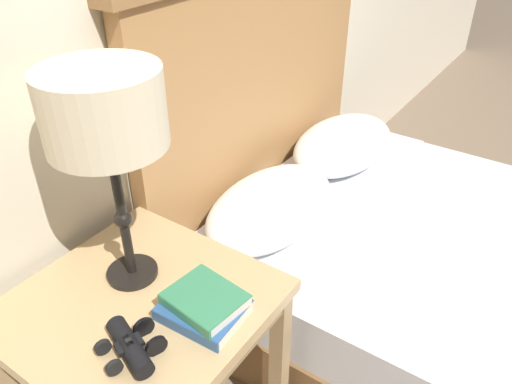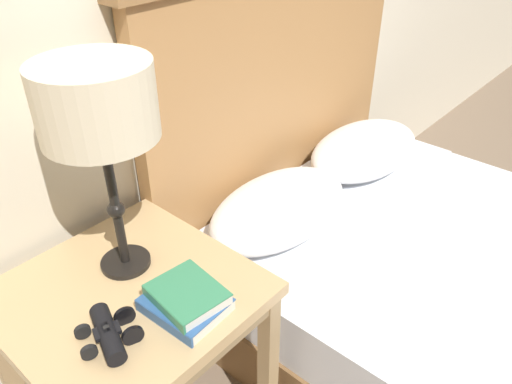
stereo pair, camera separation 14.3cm
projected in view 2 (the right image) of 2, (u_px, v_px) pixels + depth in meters
nightstand at (131, 314)px, 1.29m from camera, size 0.58×0.58×0.63m
bed at (447, 283)px, 1.78m from camera, size 1.42×1.82×1.27m
table_lamp at (97, 108)px, 1.08m from camera, size 0.26×0.26×0.55m
book_on_nightstand at (185, 305)px, 1.18m from camera, size 0.16×0.19×0.03m
book_stacked_on_top at (187, 295)px, 1.17m from camera, size 0.16×0.18×0.03m
binoculars_pair at (108, 333)px, 1.10m from camera, size 0.16×0.16×0.05m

